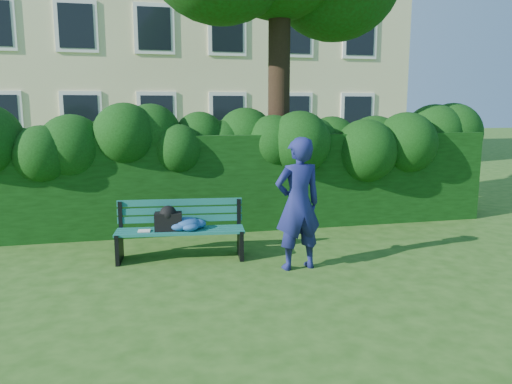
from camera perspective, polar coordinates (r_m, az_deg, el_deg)
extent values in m
plane|color=#265016|center=(7.74, 1.02, -7.69)|extent=(80.00, 80.00, 0.00)
cube|color=beige|center=(21.55, -8.64, 19.50)|extent=(16.00, 8.00, 12.00)
cube|color=white|center=(17.64, -27.15, 7.67)|extent=(1.30, 0.08, 1.60)
cube|color=black|center=(17.60, -27.18, 7.67)|extent=(1.05, 0.04, 1.35)
cube|color=white|center=(17.23, -19.31, 8.17)|extent=(1.30, 0.08, 1.60)
cube|color=black|center=(17.19, -19.33, 8.16)|extent=(1.05, 0.04, 1.35)
cube|color=white|center=(17.15, -11.23, 8.52)|extent=(1.30, 0.08, 1.60)
cube|color=black|center=(17.11, -11.23, 8.52)|extent=(1.05, 0.04, 1.35)
cube|color=white|center=(17.40, -3.22, 8.70)|extent=(1.30, 0.08, 1.60)
cube|color=black|center=(17.36, -3.20, 8.70)|extent=(1.05, 0.04, 1.35)
cube|color=white|center=(17.97, 4.42, 8.73)|extent=(1.30, 0.08, 1.60)
cube|color=black|center=(17.93, 4.46, 8.72)|extent=(1.05, 0.04, 1.35)
cube|color=white|center=(18.84, 11.48, 8.61)|extent=(1.30, 0.08, 1.60)
cube|color=black|center=(18.80, 11.53, 8.60)|extent=(1.05, 0.04, 1.35)
cube|color=white|center=(17.40, -19.86, 17.41)|extent=(1.30, 0.08, 1.60)
cube|color=black|center=(17.37, -19.87, 17.43)|extent=(1.05, 0.04, 1.35)
cube|color=white|center=(17.32, -11.56, 17.81)|extent=(1.30, 0.08, 1.60)
cube|color=black|center=(17.28, -11.55, 17.83)|extent=(1.05, 0.04, 1.35)
cube|color=white|center=(17.57, -3.32, 17.87)|extent=(1.30, 0.08, 1.60)
cube|color=black|center=(17.53, -3.29, 17.89)|extent=(1.05, 0.04, 1.35)
cube|color=white|center=(18.14, 4.54, 17.60)|extent=(1.30, 0.08, 1.60)
cube|color=black|center=(18.10, 4.58, 17.62)|extent=(1.05, 0.04, 1.35)
cube|color=white|center=(18.99, 11.78, 17.08)|extent=(1.30, 0.08, 1.60)
cube|color=black|center=(18.96, 11.83, 17.09)|extent=(1.05, 0.04, 1.35)
cube|color=black|center=(9.63, -2.17, 1.28)|extent=(10.00, 1.00, 1.80)
cylinder|color=black|center=(10.19, 2.64, 12.17)|extent=(0.43, 0.43, 5.50)
cube|color=#115751|center=(7.53, -8.68, -4.75)|extent=(1.94, 0.30, 0.04)
cube|color=#115751|center=(7.64, -8.65, -4.52)|extent=(1.94, 0.30, 0.04)
cube|color=#115751|center=(7.76, -8.63, -4.30)|extent=(1.94, 0.30, 0.04)
cube|color=#115751|center=(7.87, -8.61, -4.09)|extent=(1.94, 0.30, 0.04)
cube|color=#115751|center=(7.92, -8.62, -3.04)|extent=(1.93, 0.24, 0.10)
cube|color=#115751|center=(7.90, -8.64, -2.11)|extent=(1.93, 0.24, 0.10)
cube|color=#115751|center=(7.89, -8.67, -1.17)|extent=(1.93, 0.24, 0.10)
cube|color=black|center=(7.84, -15.36, -6.14)|extent=(0.11, 0.50, 0.44)
cube|color=black|center=(7.99, -15.24, -2.66)|extent=(0.07, 0.07, 0.45)
cube|color=black|center=(7.74, -15.48, -4.67)|extent=(0.10, 0.42, 0.05)
cube|color=black|center=(7.79, -1.80, -5.89)|extent=(0.11, 0.50, 0.44)
cube|color=black|center=(7.93, -1.99, -2.40)|extent=(0.07, 0.07, 0.45)
cube|color=black|center=(7.68, -1.77, -4.41)|extent=(0.10, 0.42, 0.05)
cube|color=white|center=(7.68, -12.66, -4.35)|extent=(0.19, 0.15, 0.02)
cube|color=black|center=(7.67, -9.99, -3.32)|extent=(0.43, 0.28, 0.27)
imported|color=navy|center=(7.12, 4.82, -1.37)|extent=(0.75, 0.54, 1.90)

